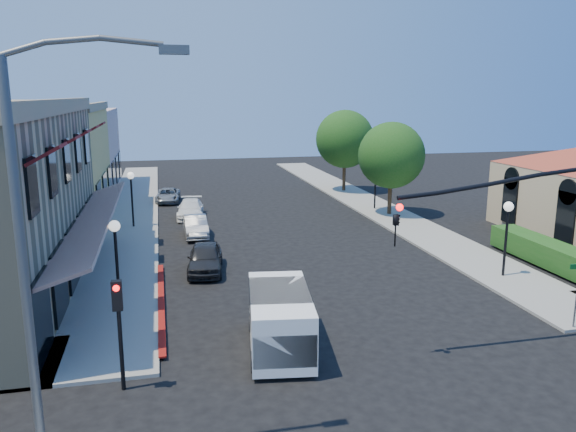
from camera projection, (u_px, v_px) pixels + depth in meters
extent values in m
plane|color=black|center=(405.00, 384.00, 16.41)|extent=(120.00, 120.00, 0.00)
cube|color=gray|center=(133.00, 212.00, 40.20)|extent=(3.50, 50.00, 0.12)
cube|color=gray|center=(363.00, 201.00, 44.02)|extent=(3.50, 50.00, 0.12)
cube|color=maroon|center=(161.00, 305.00, 22.52)|extent=(0.25, 10.00, 0.06)
cube|color=tan|center=(58.00, 106.00, 22.90)|extent=(0.50, 18.20, 0.60)
cube|color=#561416|center=(93.00, 219.00, 24.14)|extent=(1.75, 17.00, 0.67)
cube|color=#4D0F12|center=(47.00, 154.00, 16.65)|extent=(1.02, 1.50, 0.60)
cube|color=#4D0F12|center=(65.00, 144.00, 19.89)|extent=(1.02, 1.50, 0.60)
cube|color=#4D0F12|center=(78.00, 137.00, 23.13)|extent=(1.02, 1.50, 0.60)
cube|color=#4D0F12|center=(87.00, 132.00, 26.37)|extent=(1.02, 1.50, 0.60)
cube|color=#4D0F12|center=(95.00, 128.00, 29.61)|extent=(1.02, 1.50, 0.60)
cube|color=black|center=(41.00, 318.00, 17.12)|extent=(0.12, 2.60, 2.60)
cube|color=black|center=(59.00, 282.00, 20.36)|extent=(0.12, 2.60, 2.60)
cube|color=black|center=(73.00, 257.00, 23.60)|extent=(0.12, 2.60, 2.60)
cube|color=black|center=(83.00, 237.00, 26.84)|extent=(0.12, 2.60, 2.60)
cube|color=black|center=(91.00, 222.00, 30.07)|extent=(0.12, 2.60, 2.60)
cube|color=tan|center=(23.00, 164.00, 36.98)|extent=(10.00, 12.00, 7.60)
cube|color=tan|center=(55.00, 151.00, 48.48)|extent=(10.00, 12.00, 7.00)
cube|color=black|center=(566.00, 218.00, 30.13)|extent=(0.12, 1.40, 2.80)
cube|color=black|center=(510.00, 201.00, 34.89)|extent=(0.12, 1.40, 2.80)
cube|color=#1C5016|center=(549.00, 267.00, 27.53)|extent=(1.40, 8.00, 1.10)
cylinder|color=#362215|center=(390.00, 200.00, 39.06)|extent=(0.28, 0.28, 2.10)
sphere|color=#1C5016|center=(391.00, 155.00, 38.39)|extent=(4.56, 4.56, 4.56)
cylinder|color=#362215|center=(344.00, 179.00, 48.56)|extent=(0.28, 0.28, 2.27)
sphere|color=#1C5016|center=(345.00, 139.00, 47.84)|extent=(4.94, 4.94, 4.94)
cylinder|color=black|center=(514.00, 182.00, 17.54)|extent=(7.80, 0.14, 0.14)
imported|color=black|center=(397.00, 216.00, 16.88)|extent=(0.20, 0.16, 1.00)
sphere|color=#FF0C0C|center=(400.00, 207.00, 16.64)|extent=(0.22, 0.22, 0.22)
cylinder|color=black|center=(121.00, 341.00, 15.77)|extent=(0.12, 0.12, 3.00)
cube|color=black|center=(117.00, 295.00, 15.33)|extent=(0.28, 0.22, 0.85)
sphere|color=#FF0C0C|center=(116.00, 288.00, 15.16)|extent=(0.18, 0.18, 0.18)
cylinder|color=#595B5E|center=(25.00, 283.00, 11.47)|extent=(0.20, 0.20, 9.00)
cylinder|color=#595B5E|center=(84.00, 43.00, 10.79)|extent=(3.00, 0.12, 0.12)
cube|color=#595B5E|center=(174.00, 50.00, 11.18)|extent=(0.60, 0.25, 0.18)
cylinder|color=black|center=(117.00, 270.00, 21.83)|extent=(0.12, 0.12, 3.20)
sphere|color=white|center=(114.00, 226.00, 21.46)|extent=(0.44, 0.44, 0.44)
cylinder|color=black|center=(132.00, 203.00, 35.17)|extent=(0.12, 0.12, 3.20)
sphere|color=white|center=(131.00, 176.00, 34.80)|extent=(0.44, 0.44, 0.44)
cylinder|color=black|center=(505.00, 244.00, 25.54)|extent=(0.12, 0.12, 3.20)
sphere|color=white|center=(509.00, 207.00, 25.17)|extent=(0.44, 0.44, 0.44)
cylinder|color=black|center=(375.00, 188.00, 40.78)|extent=(0.12, 0.12, 3.20)
sphere|color=white|center=(376.00, 164.00, 40.41)|extent=(0.44, 0.44, 0.44)
cube|color=white|center=(280.00, 319.00, 18.40)|extent=(2.53, 4.70, 1.83)
cube|color=white|center=(285.00, 348.00, 16.54)|extent=(1.95, 0.86, 1.02)
cube|color=black|center=(284.00, 327.00, 16.78)|extent=(1.73, 0.34, 0.91)
cube|color=black|center=(279.00, 302.00, 18.60)|extent=(2.30, 2.89, 0.91)
cylinder|color=black|center=(255.00, 362.00, 17.00)|extent=(0.34, 0.70, 0.67)
cylinder|color=black|center=(253.00, 322.00, 19.97)|extent=(0.34, 0.70, 0.67)
cylinder|color=black|center=(312.00, 360.00, 17.15)|extent=(0.34, 0.70, 0.67)
cylinder|color=black|center=(301.00, 321.00, 20.11)|extent=(0.34, 0.70, 0.67)
imported|color=#222325|center=(205.00, 258.00, 26.64)|extent=(2.06, 4.13, 1.35)
imported|color=#9D9FA2|center=(196.00, 226.00, 33.33)|extent=(1.36, 3.75, 1.23)
imported|color=white|center=(190.00, 209.00, 38.36)|extent=(2.12, 4.33, 1.21)
imported|color=gray|center=(168.00, 195.00, 43.94)|extent=(2.09, 3.97, 1.07)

